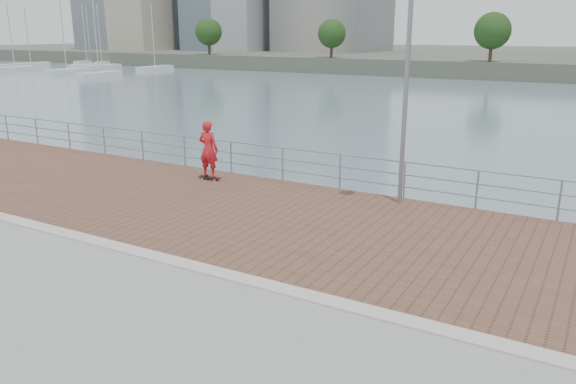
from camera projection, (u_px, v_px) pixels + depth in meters
The scene contains 8 objects.
water at pixel (240, 367), 11.65m from camera, with size 400.00×400.00×0.00m, color slate.
brick_lane at pixel (320, 226), 14.09m from camera, with size 40.00×6.80×0.02m, color brown.
curb at pixel (238, 278), 11.09m from camera, with size 40.00×0.40×0.06m, color #B7B5AD.
guardrail at pixel (371, 171), 16.73m from camera, with size 39.06×0.06×1.13m.
street_lamp at pixel (403, 36), 14.32m from camera, with size 0.47×1.38×6.50m.
skateboard at pixel (210, 178), 18.44m from camera, with size 0.76×0.25×0.09m.
skateboarder at pixel (208, 149), 18.17m from camera, with size 0.68×0.45×1.87m, color red.
marina at pixel (75, 66), 102.78m from camera, with size 34.20×31.57×11.39m.
Camera 1 is at (5.95, -8.33, 4.73)m, focal length 35.00 mm.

